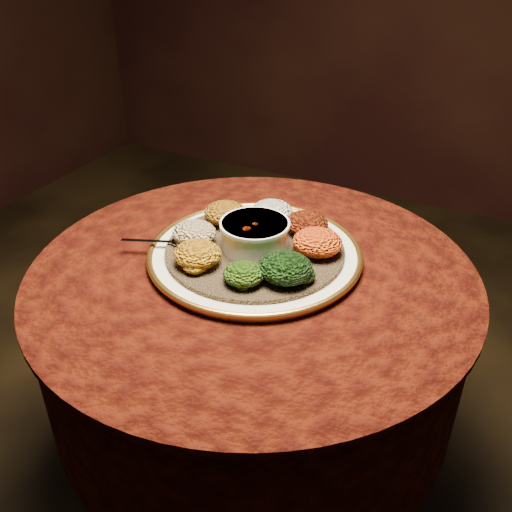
% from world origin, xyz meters
% --- Properties ---
extents(table, '(0.96, 0.96, 0.73)m').
position_xyz_m(table, '(0.00, 0.00, 0.55)').
color(table, black).
rests_on(table, ground).
extents(platter, '(0.58, 0.58, 0.02)m').
position_xyz_m(platter, '(-0.01, 0.04, 0.75)').
color(platter, white).
rests_on(platter, table).
extents(injera, '(0.45, 0.45, 0.01)m').
position_xyz_m(injera, '(-0.01, 0.04, 0.76)').
color(injera, brown).
rests_on(injera, platter).
extents(stew_bowl, '(0.15, 0.15, 0.06)m').
position_xyz_m(stew_bowl, '(-0.01, 0.04, 0.80)').
color(stew_bowl, white).
rests_on(stew_bowl, injera).
extents(spoon, '(0.15, 0.07, 0.01)m').
position_xyz_m(spoon, '(-0.18, -0.03, 0.77)').
color(spoon, silver).
rests_on(spoon, injera).
extents(portion_ayib, '(0.10, 0.09, 0.05)m').
position_xyz_m(portion_ayib, '(-0.04, 0.17, 0.79)').
color(portion_ayib, silver).
rests_on(portion_ayib, injera).
extents(portion_kitfo, '(0.10, 0.09, 0.05)m').
position_xyz_m(portion_kitfo, '(0.06, 0.15, 0.79)').
color(portion_kitfo, black).
rests_on(portion_kitfo, injera).
extents(portion_tikil, '(0.11, 0.10, 0.05)m').
position_xyz_m(portion_tikil, '(0.11, 0.08, 0.79)').
color(portion_tikil, '#B0610E').
rests_on(portion_tikil, injera).
extents(portion_gomen, '(0.11, 0.10, 0.05)m').
position_xyz_m(portion_gomen, '(0.09, -0.04, 0.79)').
color(portion_gomen, black).
rests_on(portion_gomen, injera).
extents(portion_mixveg, '(0.08, 0.08, 0.04)m').
position_xyz_m(portion_mixveg, '(0.03, -0.09, 0.78)').
color(portion_mixveg, '#9C2B0A').
rests_on(portion_mixveg, injera).
extents(portion_kik, '(0.10, 0.10, 0.05)m').
position_xyz_m(portion_kik, '(-0.09, -0.07, 0.79)').
color(portion_kik, '#BE8710').
rests_on(portion_kik, injera).
extents(portion_timatim, '(0.10, 0.09, 0.05)m').
position_xyz_m(portion_timatim, '(-0.14, 0.00, 0.79)').
color(portion_timatim, maroon).
rests_on(portion_timatim, injera).
extents(portion_shiro, '(0.10, 0.10, 0.05)m').
position_xyz_m(portion_shiro, '(-0.13, 0.11, 0.79)').
color(portion_shiro, '#925E11').
rests_on(portion_shiro, injera).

